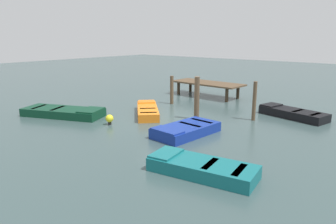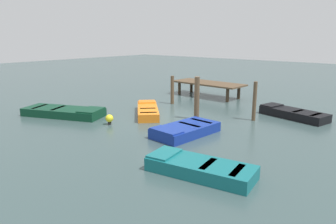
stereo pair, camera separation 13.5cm
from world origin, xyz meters
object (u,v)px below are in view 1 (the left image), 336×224
Objects in this scene: mooring_piling_near_left at (172,90)px; mooring_piling_mid_left at (197,98)px; rowboat_dark_green at (64,112)px; rowboat_teal at (201,167)px; dock_segment at (207,84)px; mooring_piling_mid_right at (254,101)px; rowboat_black at (292,113)px; rowboat_orange at (147,111)px; rowboat_blue at (186,130)px; marker_buoy at (109,119)px.

mooring_piling_mid_left is at bearing -33.22° from mooring_piling_near_left.
rowboat_dark_green is 1.31× the size of rowboat_teal.
rowboat_teal is 1.97× the size of mooring_piling_near_left.
rowboat_dark_green is at bearing -103.31° from dock_segment.
rowboat_black is at bearing 54.11° from mooring_piling_mid_right.
rowboat_orange is 0.70× the size of rowboat_dark_green.
rowboat_orange is at bearing -44.02° from rowboat_teal.
mooring_piling_mid_left reaches higher than rowboat_teal.
rowboat_teal is 8.55m from rowboat_black.
rowboat_dark_green is 2.59× the size of mooring_piling_near_left.
rowboat_blue is 6.25× the size of marker_buoy.
rowboat_teal is (2.64, -2.84, -0.00)m from rowboat_blue.
mooring_piling_near_left is (-3.23, 2.12, -0.21)m from mooring_piling_mid_left.
dock_segment is 2.64× the size of mooring_piling_mid_right.
mooring_piling_mid_left is at bearing 52.72° from marker_buoy.
rowboat_blue and rowboat_black have the same top height.
dock_segment is 2.38× the size of mooring_piling_mid_left.
rowboat_teal is at bearing -77.60° from mooring_piling_mid_right.
dock_segment is at bearing 92.38° from marker_buoy.
mooring_piling_near_left is at bearing 146.78° from mooring_piling_mid_left.
mooring_piling_mid_right reaches higher than rowboat_teal.
mooring_piling_near_left is at bearing -55.31° from rowboat_teal.
marker_buoy reaches higher than rowboat_dark_green.
rowboat_orange and rowboat_blue have the same top height.
rowboat_black is 9.01m from marker_buoy.
dock_segment reaches higher than rowboat_blue.
rowboat_teal is at bearing -46.38° from mooring_piling_near_left.
mooring_piling_mid_right is (-1.27, -1.76, 0.73)m from rowboat_black.
rowboat_dark_green is 3.07m from marker_buoy.
mooring_piling_near_left is 0.89× the size of mooring_piling_mid_right.
rowboat_black is at bearing -15.62° from dock_segment.
marker_buoy is (-4.75, -4.95, -0.66)m from mooring_piling_mid_right.
mooring_piling_mid_right reaches higher than rowboat_orange.
rowboat_dark_green is 2.31× the size of mooring_piling_mid_right.
marker_buoy is (-2.53, -3.33, -0.76)m from mooring_piling_mid_left.
rowboat_blue is 0.69× the size of rowboat_dark_green.
rowboat_black is 4.93m from mooring_piling_mid_left.
rowboat_dark_green is 6.33m from mooring_piling_near_left.
dock_segment is at bearing -41.72° from rowboat_orange.
mooring_piling_mid_left is at bearing -117.60° from rowboat_orange.
dock_segment is at bearing 84.38° from mooring_piling_near_left.
rowboat_orange is 0.88× the size of rowboat_black.
mooring_piling_mid_left is 4.36× the size of marker_buoy.
rowboat_dark_green is 9.40m from rowboat_teal.
dock_segment is at bearing -148.16° from rowboat_blue.
rowboat_black is (2.42, 5.71, -0.00)m from rowboat_blue.
marker_buoy is at bearing -82.65° from mooring_piling_near_left.
dock_segment is 1.66× the size of rowboat_blue.
mooring_piling_mid_left reaches higher than rowboat_black.
rowboat_orange is 4.24m from rowboat_dark_green.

